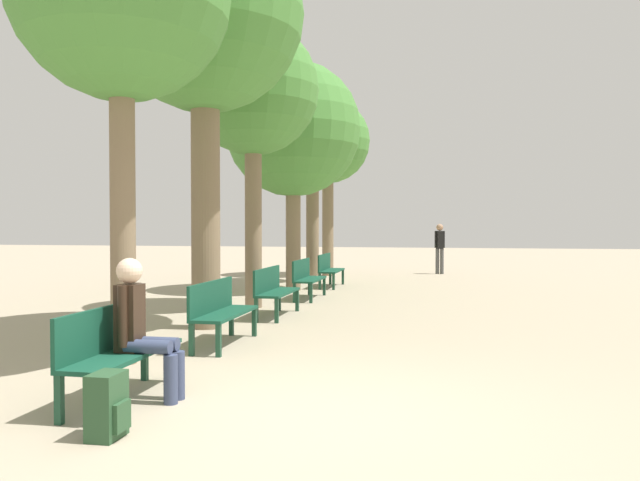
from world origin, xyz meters
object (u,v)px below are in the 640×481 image
Objects in this scene: bench_row_3 at (306,276)px; tree_row_3 at (293,130)px; pedestrian_near at (440,245)px; person_seated at (142,325)px; bench_row_0 at (116,346)px; tree_row_2 at (253,92)px; bench_row_4 at (329,268)px; tree_row_5 at (328,143)px; backpack at (107,406)px; tree_row_4 at (312,142)px; bench_row_1 at (219,308)px; tree_row_1 at (205,17)px; bench_row_2 at (273,288)px.

tree_row_3 reaches higher than bench_row_3.
bench_row_3 is 0.94× the size of pedestrian_near.
bench_row_0 is at bearing -164.47° from person_seated.
tree_row_3 is at bearing 90.00° from tree_row_2.
tree_row_5 reaches higher than bench_row_4.
backpack is (1.17, -7.39, -3.94)m from tree_row_2.
tree_row_2 is at bearing -90.00° from tree_row_4.
bench_row_3 is 4.07m from tree_row_2.
tree_row_2 reaches higher than bench_row_1.
bench_row_4 is at bearing 84.08° from tree_row_1.
tree_row_5 reaches higher than bench_row_3.
tree_row_2 is (0.00, 2.47, -0.63)m from tree_row_1.
tree_row_1 reaches higher than bench_row_4.
person_seated is at bearing -81.75° from tree_row_2.
tree_row_3 is (-0.70, 7.02, 3.44)m from bench_row_1.
tree_row_4 is at bearing 94.43° from person_seated.
tree_row_1 reaches higher than person_seated.
pedestrian_near is at bearing 69.21° from tree_row_2.
bench_row_2 is at bearing 63.26° from tree_row_1.
tree_row_1 is 1.25× the size of tree_row_4.
bench_row_1 is at bearing 97.34° from backpack.
bench_row_0 is at bearing -90.00° from bench_row_1.
backpack is (1.17, -15.31, -3.98)m from tree_row_5.
bench_row_1 is at bearing -102.19° from pedestrian_near.
tree_row_3 is 4.32× the size of person_seated.
bench_row_0 is at bearing 116.19° from backpack.
pedestrian_near is at bearing 20.41° from tree_row_5.
bench_row_0 is 1.19× the size of person_seated.
bench_row_3 is at bearing -80.01° from tree_row_4.
tree_row_2 is 1.07× the size of tree_row_4.
bench_row_3 is 2.68m from bench_row_4.
bench_row_0 is 1.09m from backpack.
tree_row_3 reaches higher than person_seated.
tree_row_4 is 5.90m from pedestrian_near.
tree_row_1 is at bearing -90.00° from tree_row_5.
tree_row_5 is at bearing 92.79° from bench_row_0.
bench_row_4 is 0.94× the size of pedestrian_near.
bench_row_3 is 5.97m from tree_row_1.
tree_row_5 is (-0.70, 6.33, 3.73)m from bench_row_3.
bench_row_1 is 9.96m from tree_row_4.
tree_row_2 is 3.27m from tree_row_3.
tree_row_5 is (-0.70, 3.65, 3.73)m from bench_row_4.
pedestrian_near is (2.34, 16.61, 0.70)m from backpack.
person_seated is at bearing -88.79° from bench_row_4.
backpack is at bearing -98.01° from pedestrian_near.
tree_row_1 is 3.91× the size of pedestrian_near.
bench_row_4 is 5.71m from pedestrian_near.
pedestrian_near is at bearing 80.61° from person_seated.
backpack is (0.47, -3.63, -0.26)m from bench_row_1.
bench_row_4 is at bearing 90.00° from bench_row_2.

